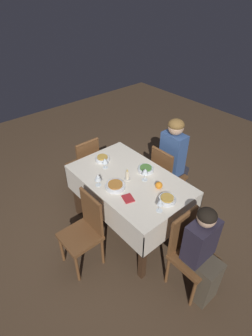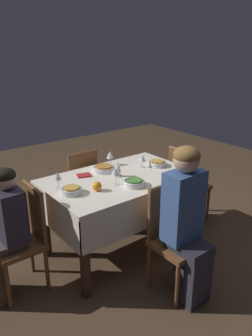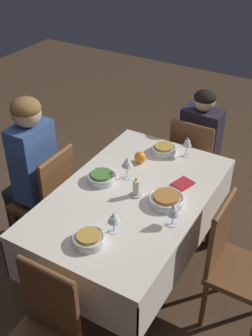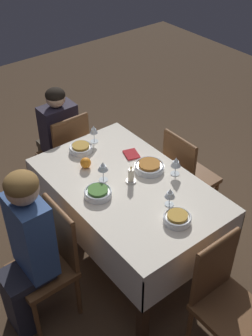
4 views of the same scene
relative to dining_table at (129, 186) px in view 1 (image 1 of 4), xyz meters
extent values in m
plane|color=#4C3826|center=(0.00, 0.00, -0.65)|extent=(8.00, 8.00, 0.00)
cube|color=silver|center=(0.00, 0.00, 0.09)|extent=(1.35, 0.85, 0.04)
cube|color=silver|center=(0.00, 0.42, -0.07)|extent=(1.35, 0.01, 0.29)
cube|color=silver|center=(0.00, -0.42, -0.07)|extent=(1.35, 0.01, 0.29)
cube|color=silver|center=(0.67, 0.00, -0.07)|extent=(0.01, 0.85, 0.29)
cube|color=silver|center=(-0.67, 0.00, -0.07)|extent=(0.01, 0.85, 0.29)
cube|color=#3D2616|center=(0.61, 0.35, -0.29)|extent=(0.06, 0.06, 0.73)
cube|color=#3D2616|center=(-0.61, 0.35, -0.29)|extent=(0.06, 0.06, 0.73)
cube|color=#3D2616|center=(0.61, -0.35, -0.29)|extent=(0.06, 0.06, 0.73)
cube|color=#3D2616|center=(-0.61, -0.35, -0.29)|extent=(0.06, 0.06, 0.73)
cube|color=brown|center=(0.03, -0.72, -0.24)|extent=(0.36, 0.36, 0.04)
cube|color=brown|center=(0.03, -0.55, -0.01)|extent=(0.34, 0.03, 0.43)
cylinder|color=brown|center=(0.03, -0.55, 0.21)|extent=(0.33, 0.04, 0.04)
cylinder|color=brown|center=(-0.13, -0.88, -0.46)|extent=(0.03, 0.03, 0.39)
cylinder|color=brown|center=(0.18, -0.88, -0.46)|extent=(0.03, 0.03, 0.39)
cylinder|color=brown|center=(-0.13, -0.56, -0.46)|extent=(0.03, 0.03, 0.39)
cylinder|color=brown|center=(0.18, -0.56, -0.46)|extent=(0.03, 0.03, 0.39)
cube|color=brown|center=(-0.97, 0.05, -0.24)|extent=(0.36, 0.36, 0.04)
cube|color=brown|center=(-0.80, 0.05, -0.01)|extent=(0.03, 0.34, 0.43)
cylinder|color=brown|center=(-0.80, 0.05, 0.21)|extent=(0.04, 0.33, 0.04)
cylinder|color=brown|center=(-1.13, 0.21, -0.46)|extent=(0.03, 0.03, 0.39)
cylinder|color=brown|center=(-1.13, -0.11, -0.46)|extent=(0.03, 0.03, 0.39)
cylinder|color=brown|center=(-0.82, 0.21, -0.46)|extent=(0.03, 0.03, 0.39)
cylinder|color=brown|center=(-0.82, -0.11, -0.46)|extent=(0.03, 0.03, 0.39)
cube|color=brown|center=(-0.06, 0.72, -0.24)|extent=(0.36, 0.36, 0.04)
cube|color=brown|center=(-0.06, 0.55, -0.01)|extent=(0.34, 0.03, 0.43)
cylinder|color=brown|center=(-0.06, 0.55, 0.21)|extent=(0.33, 0.04, 0.04)
cylinder|color=brown|center=(0.10, 0.88, -0.46)|extent=(0.03, 0.03, 0.39)
cylinder|color=brown|center=(-0.22, 0.88, -0.46)|extent=(0.03, 0.03, 0.39)
cylinder|color=brown|center=(0.10, 0.56, -0.46)|extent=(0.03, 0.03, 0.39)
cylinder|color=brown|center=(-0.22, 0.56, -0.46)|extent=(0.03, 0.03, 0.39)
cube|color=brown|center=(0.97, 0.01, -0.24)|extent=(0.36, 0.36, 0.04)
cube|color=brown|center=(0.80, 0.01, -0.01)|extent=(0.03, 0.34, 0.43)
cylinder|color=brown|center=(0.80, 0.01, 0.21)|extent=(0.04, 0.33, 0.04)
cylinder|color=brown|center=(1.13, -0.15, -0.46)|extent=(0.03, 0.03, 0.39)
cylinder|color=brown|center=(1.13, 0.17, -0.46)|extent=(0.03, 0.03, 0.39)
cylinder|color=brown|center=(0.82, -0.15, -0.46)|extent=(0.03, 0.03, 0.39)
cylinder|color=brown|center=(0.82, 0.17, -0.46)|extent=(0.03, 0.03, 0.39)
cube|color=#282833|center=(0.03, -0.92, -0.44)|extent=(0.22, 0.14, 0.43)
cube|color=#282833|center=(0.03, -0.83, -0.19)|extent=(0.24, 0.31, 0.06)
cube|color=#38568E|center=(0.03, -0.75, 0.11)|extent=(0.30, 0.18, 0.55)
sphere|color=#D6A884|center=(0.03, -0.75, 0.47)|extent=(0.19, 0.19, 0.19)
ellipsoid|color=brown|center=(0.03, -0.75, 0.50)|extent=(0.19, 0.19, 0.13)
cube|color=#4C4233|center=(-1.17, 0.05, -0.44)|extent=(0.14, 0.22, 0.43)
cube|color=#4C4233|center=(-1.08, 0.05, -0.19)|extent=(0.31, 0.24, 0.06)
cube|color=#282333|center=(-1.00, 0.05, 0.04)|extent=(0.18, 0.30, 0.41)
sphere|color=#D6A884|center=(-1.00, 0.05, 0.33)|extent=(0.16, 0.16, 0.16)
ellipsoid|color=black|center=(-1.00, 0.05, 0.35)|extent=(0.16, 0.16, 0.11)
cylinder|color=silver|center=(-0.02, -0.23, 0.13)|extent=(0.18, 0.18, 0.04)
torus|color=silver|center=(-0.02, -0.23, 0.15)|extent=(0.18, 0.18, 0.01)
cylinder|color=#4C7F38|center=(-0.02, -0.23, 0.16)|extent=(0.13, 0.13, 0.02)
cylinder|color=white|center=(-0.13, -0.11, 0.11)|extent=(0.06, 0.06, 0.00)
cylinder|color=white|center=(-0.13, -0.11, 0.16)|extent=(0.01, 0.01, 0.08)
cone|color=white|center=(-0.13, -0.11, 0.23)|extent=(0.07, 0.07, 0.06)
cylinder|color=white|center=(-0.13, -0.11, 0.22)|extent=(0.04, 0.04, 0.03)
cylinder|color=silver|center=(-0.52, -0.04, 0.13)|extent=(0.18, 0.18, 0.04)
torus|color=silver|center=(-0.52, -0.04, 0.15)|extent=(0.17, 0.17, 0.01)
cylinder|color=gold|center=(-0.52, -0.04, 0.16)|extent=(0.13, 0.13, 0.02)
cylinder|color=white|center=(-0.56, 0.11, 0.11)|extent=(0.06, 0.06, 0.00)
cylinder|color=white|center=(-0.56, 0.11, 0.15)|extent=(0.01, 0.01, 0.08)
cone|color=white|center=(-0.56, 0.11, 0.22)|extent=(0.06, 0.06, 0.07)
cylinder|color=white|center=(-0.56, 0.11, 0.21)|extent=(0.04, 0.04, 0.03)
cylinder|color=silver|center=(-0.03, 0.22, 0.13)|extent=(0.21, 0.21, 0.04)
torus|color=silver|center=(-0.03, 0.22, 0.15)|extent=(0.21, 0.21, 0.01)
cylinder|color=#B2702D|center=(-0.03, 0.22, 0.16)|extent=(0.15, 0.15, 0.02)
cylinder|color=white|center=(0.12, 0.33, 0.11)|extent=(0.06, 0.06, 0.00)
cylinder|color=white|center=(0.12, 0.33, 0.15)|extent=(0.01, 0.01, 0.07)
cone|color=white|center=(0.12, 0.33, 0.22)|extent=(0.07, 0.07, 0.07)
cylinder|color=white|center=(0.12, 0.33, 0.20)|extent=(0.04, 0.04, 0.03)
cylinder|color=silver|center=(0.47, 0.01, 0.13)|extent=(0.17, 0.17, 0.04)
torus|color=silver|center=(0.47, 0.01, 0.15)|extent=(0.17, 0.17, 0.01)
cylinder|color=gold|center=(0.47, 0.01, 0.16)|extent=(0.13, 0.13, 0.02)
cylinder|color=white|center=(0.33, 0.08, 0.11)|extent=(0.06, 0.06, 0.00)
cylinder|color=white|center=(0.33, 0.08, 0.14)|extent=(0.01, 0.01, 0.06)
cone|color=white|center=(0.33, 0.08, 0.21)|extent=(0.07, 0.07, 0.06)
cylinder|color=white|center=(0.33, 0.08, 0.19)|extent=(0.04, 0.04, 0.03)
cylinder|color=beige|center=(0.00, 0.03, 0.11)|extent=(0.07, 0.07, 0.01)
cylinder|color=beige|center=(0.00, 0.03, 0.17)|extent=(0.04, 0.04, 0.10)
ellipsoid|color=#F9C64C|center=(0.00, 0.03, 0.23)|extent=(0.01, 0.01, 0.03)
sphere|color=orange|center=(-0.33, -0.12, 0.15)|extent=(0.08, 0.08, 0.08)
cube|color=#AD2328|center=(-0.24, 0.23, 0.12)|extent=(0.15, 0.13, 0.01)
camera|label=1|loc=(-1.69, 1.50, 1.89)|focal=28.00mm
camera|label=2|loc=(-1.65, -2.20, 1.21)|focal=35.00mm
camera|label=3|loc=(1.75, 0.99, 1.67)|focal=45.00mm
camera|label=4|loc=(1.73, -1.37, 1.95)|focal=45.00mm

